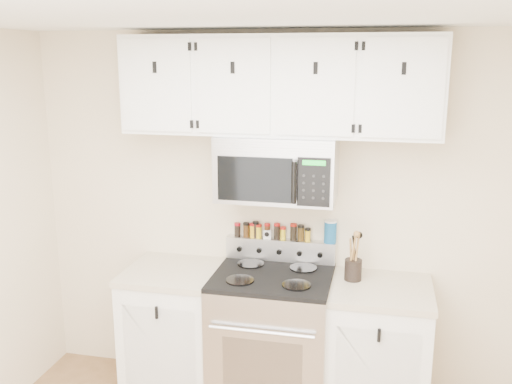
% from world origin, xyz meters
% --- Properties ---
extents(back_wall, '(3.50, 0.01, 2.50)m').
position_xyz_m(back_wall, '(0.00, 1.75, 1.25)').
color(back_wall, beige).
rests_on(back_wall, floor).
extents(ceiling, '(3.50, 3.50, 0.01)m').
position_xyz_m(ceiling, '(0.00, 0.00, 2.50)').
color(ceiling, white).
rests_on(ceiling, back_wall).
extents(range, '(0.76, 0.65, 1.10)m').
position_xyz_m(range, '(0.00, 1.43, 0.49)').
color(range, '#B7B7BA').
rests_on(range, floor).
extents(base_cabinet_left, '(0.64, 0.62, 0.92)m').
position_xyz_m(base_cabinet_left, '(-0.69, 1.45, 0.46)').
color(base_cabinet_left, white).
rests_on(base_cabinet_left, floor).
extents(base_cabinet_right, '(0.64, 0.62, 0.92)m').
position_xyz_m(base_cabinet_right, '(0.69, 1.45, 0.46)').
color(base_cabinet_right, white).
rests_on(base_cabinet_right, floor).
extents(microwave, '(0.76, 0.44, 0.42)m').
position_xyz_m(microwave, '(0.00, 1.55, 1.63)').
color(microwave, '#9E9EA3').
rests_on(microwave, back_wall).
extents(upper_cabinets, '(2.00, 0.35, 0.62)m').
position_xyz_m(upper_cabinets, '(-0.00, 1.58, 2.15)').
color(upper_cabinets, white).
rests_on(upper_cabinets, back_wall).
extents(utensil_crock, '(0.11, 0.11, 0.32)m').
position_xyz_m(utensil_crock, '(0.51, 1.52, 1.00)').
color(utensil_crock, black).
rests_on(utensil_crock, base_cabinet_right).
extents(kitchen_timer, '(0.06, 0.05, 0.06)m').
position_xyz_m(kitchen_timer, '(-0.09, 1.71, 1.13)').
color(kitchen_timer, silver).
rests_on(kitchen_timer, range).
extents(salt_canister, '(0.09, 0.09, 0.16)m').
position_xyz_m(salt_canister, '(0.34, 1.71, 1.18)').
color(salt_canister, '#14568F').
rests_on(salt_canister, range).
extents(spice_jar_0, '(0.04, 0.04, 0.10)m').
position_xyz_m(spice_jar_0, '(-0.31, 1.71, 1.15)').
color(spice_jar_0, black).
rests_on(spice_jar_0, range).
extents(spice_jar_1, '(0.04, 0.04, 0.10)m').
position_xyz_m(spice_jar_1, '(-0.24, 1.71, 1.15)').
color(spice_jar_1, '#3D250E').
rests_on(spice_jar_1, range).
extents(spice_jar_2, '(0.05, 0.05, 0.10)m').
position_xyz_m(spice_jar_2, '(-0.20, 1.71, 1.15)').
color(spice_jar_2, gold).
rests_on(spice_jar_2, range).
extents(spice_jar_3, '(0.04, 0.04, 0.12)m').
position_xyz_m(spice_jar_3, '(-0.18, 1.71, 1.16)').
color(spice_jar_3, black).
rests_on(spice_jar_3, range).
extents(spice_jar_4, '(0.05, 0.05, 0.10)m').
position_xyz_m(spice_jar_4, '(-0.16, 1.71, 1.15)').
color(spice_jar_4, gold).
rests_on(spice_jar_4, range).
extents(spice_jar_5, '(0.04, 0.04, 0.11)m').
position_xyz_m(spice_jar_5, '(-0.09, 1.71, 1.15)').
color(spice_jar_5, '#3F200F').
rests_on(spice_jar_5, range).
extents(spice_jar_6, '(0.04, 0.04, 0.11)m').
position_xyz_m(spice_jar_6, '(-0.03, 1.71, 1.16)').
color(spice_jar_6, black).
rests_on(spice_jar_6, range).
extents(spice_jar_7, '(0.04, 0.04, 0.09)m').
position_xyz_m(spice_jar_7, '(0.02, 1.71, 1.15)').
color(spice_jar_7, gold).
rests_on(spice_jar_7, range).
extents(spice_jar_8, '(0.05, 0.05, 0.12)m').
position_xyz_m(spice_jar_8, '(0.09, 1.71, 1.16)').
color(spice_jar_8, black).
rests_on(spice_jar_8, range).
extents(spice_jar_9, '(0.04, 0.04, 0.11)m').
position_xyz_m(spice_jar_9, '(0.14, 1.71, 1.16)').
color(spice_jar_9, '#443010').
rests_on(spice_jar_9, range).
extents(spice_jar_10, '(0.04, 0.04, 0.09)m').
position_xyz_m(spice_jar_10, '(0.19, 1.71, 1.15)').
color(spice_jar_10, gold).
rests_on(spice_jar_10, range).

